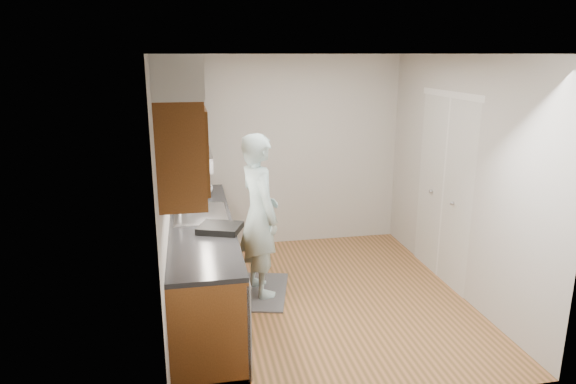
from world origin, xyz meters
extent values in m
plane|color=#A3673E|center=(0.00, 0.00, 0.00)|extent=(3.50, 3.50, 0.00)
plane|color=white|center=(0.00, 0.00, 2.50)|extent=(3.50, 3.50, 0.00)
cube|color=#B6B3AB|center=(-1.50, 0.00, 1.25)|extent=(0.02, 3.50, 2.50)
cube|color=#B6B3AB|center=(1.50, 0.00, 1.25)|extent=(0.02, 3.50, 2.50)
cube|color=#B6B3AB|center=(0.00, 1.75, 1.25)|extent=(3.00, 0.02, 2.50)
cube|color=brown|center=(-1.20, 0.00, 0.45)|extent=(0.60, 2.80, 0.90)
cube|color=black|center=(-1.21, 0.00, 0.92)|extent=(0.63, 2.80, 0.04)
cube|color=#B2B2B7|center=(-1.20, 0.20, 0.89)|extent=(0.48, 0.68, 0.14)
cube|color=#B2B2B7|center=(-1.20, 0.20, 0.94)|extent=(0.52, 0.72, 0.01)
cube|color=#B2B2B7|center=(-0.91, -1.10, 0.47)|extent=(0.03, 0.60, 0.80)
cube|color=brown|center=(-1.33, 0.00, 1.83)|extent=(0.33, 2.80, 0.75)
cube|color=silver|center=(-1.33, 0.00, 2.35)|extent=(0.35, 2.80, 0.30)
cube|color=#A5A5AA|center=(-1.27, 0.85, 1.37)|extent=(0.46, 0.75, 0.16)
cube|color=silver|center=(1.49, 0.30, 1.02)|extent=(0.02, 1.22, 2.05)
cube|color=#5E5E60|center=(-0.59, 0.26, 0.01)|extent=(0.76, 1.04, 0.02)
imported|color=#AACCD0|center=(-0.59, 0.26, 0.99)|extent=(0.62, 0.78, 1.95)
imported|color=silver|center=(-1.32, 0.73, 1.09)|extent=(0.15, 0.15, 0.29)
imported|color=silver|center=(-1.22, 0.87, 1.03)|extent=(0.09, 0.09, 0.19)
imported|color=silver|center=(-1.10, 1.02, 1.03)|extent=(0.17, 0.17, 0.17)
cylinder|color=#A5A5AA|center=(-1.15, 0.80, 1.00)|extent=(0.08, 0.08, 0.12)
cube|color=black|center=(-1.04, -0.34, 0.97)|extent=(0.46, 0.42, 0.06)
camera|label=1|loc=(-1.28, -4.80, 2.50)|focal=32.00mm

